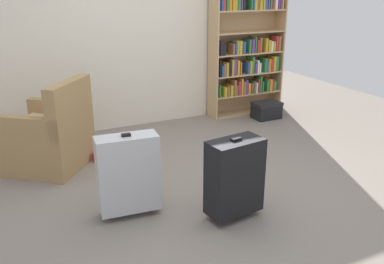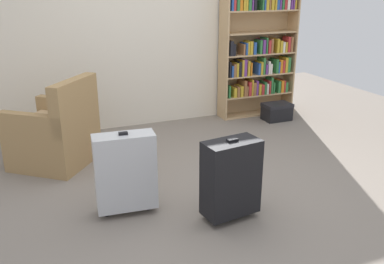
{
  "view_description": "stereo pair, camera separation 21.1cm",
  "coord_description": "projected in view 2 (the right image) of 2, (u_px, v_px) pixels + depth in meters",
  "views": [
    {
      "loc": [
        -1.61,
        -2.95,
        1.77
      ],
      "look_at": [
        -0.15,
        0.08,
        0.55
      ],
      "focal_mm": 38.71,
      "sensor_mm": 36.0,
      "label": 1
    },
    {
      "loc": [
        -1.42,
        -3.04,
        1.77
      ],
      "look_at": [
        -0.15,
        0.08,
        0.55
      ],
      "focal_mm": 38.71,
      "sensor_mm": 36.0,
      "label": 2
    }
  ],
  "objects": [
    {
      "name": "armchair",
      "position": [
        56.0,
        134.0,
        4.2
      ],
      "size": [
        0.98,
        0.98,
        0.9
      ],
      "color": "#9E7A4C",
      "rests_on": "ground"
    },
    {
      "name": "storage_box",
      "position": [
        277.0,
        111.0,
        5.63
      ],
      "size": [
        0.37,
        0.26,
        0.23
      ],
      "color": "black",
      "rests_on": "ground"
    },
    {
      "name": "suitcase_black",
      "position": [
        231.0,
        178.0,
        3.19
      ],
      "size": [
        0.46,
        0.28,
        0.67
      ],
      "color": "black",
      "rests_on": "ground"
    },
    {
      "name": "suitcase_silver",
      "position": [
        125.0,
        172.0,
        3.26
      ],
      "size": [
        0.49,
        0.24,
        0.69
      ],
      "color": "#B7BABF",
      "rests_on": "ground"
    },
    {
      "name": "ground_plane",
      "position": [
        210.0,
        190.0,
        3.75
      ],
      "size": [
        8.04,
        8.04,
        0.0
      ],
      "primitive_type": "plane",
      "color": "slate"
    },
    {
      "name": "bookshelf",
      "position": [
        258.0,
        53.0,
        5.65
      ],
      "size": [
        1.07,
        0.27,
        1.7
      ],
      "color": "tan",
      "rests_on": "ground"
    },
    {
      "name": "mug",
      "position": [
        102.0,
        155.0,
        4.39
      ],
      "size": [
        0.12,
        0.08,
        0.1
      ],
      "color": "red",
      "rests_on": "ground"
    },
    {
      "name": "back_wall",
      "position": [
        142.0,
        23.0,
        5.11
      ],
      "size": [
        4.59,
        0.1,
        2.6
      ],
      "primitive_type": "cube",
      "color": "beige",
      "rests_on": "ground"
    }
  ]
}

